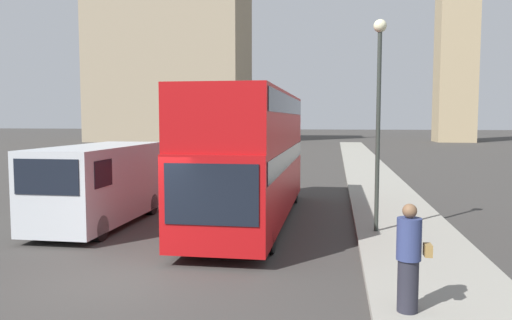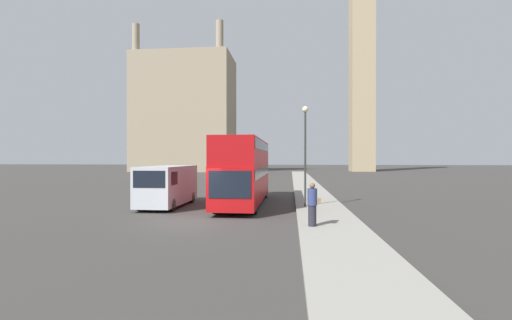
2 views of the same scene
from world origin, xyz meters
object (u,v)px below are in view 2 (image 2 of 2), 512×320
object	(u,v)px
street_lamp	(305,141)
pedestrian	(312,204)
clock_tower	(362,45)
white_van	(167,185)
red_double_decker_bus	(244,169)

from	to	relation	value
street_lamp	pedestrian	bearing A→B (deg)	-89.61
clock_tower	white_van	size ratio (longest dim) A/B	10.03
red_double_decker_bus	pedestrian	distance (m)	8.57
pedestrian	white_van	bearing A→B (deg)	144.40
pedestrian	red_double_decker_bus	bearing A→B (deg)	117.31
clock_tower	pedestrian	distance (m)	75.46
clock_tower	street_lamp	size ratio (longest dim) A/B	9.78
red_double_decker_bus	street_lamp	distance (m)	4.46
red_double_decker_bus	pedestrian	xyz separation A→B (m)	(3.89, -7.53, -1.28)
white_van	street_lamp	world-z (taller)	street_lamp
street_lamp	red_double_decker_bus	bearing A→B (deg)	158.90
clock_tower	white_van	bearing A→B (deg)	-111.42
red_double_decker_bus	street_lamp	bearing A→B (deg)	-21.10
red_double_decker_bus	pedestrian	bearing A→B (deg)	-62.69
red_double_decker_bus	clock_tower	bearing A→B (deg)	71.99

